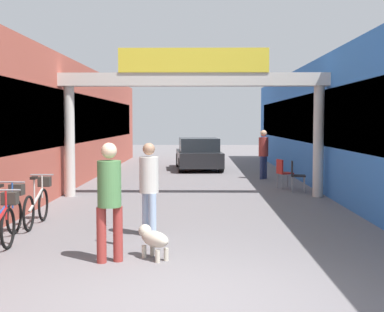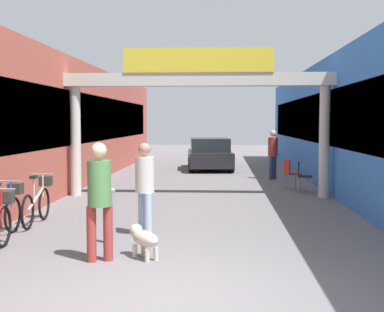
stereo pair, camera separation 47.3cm
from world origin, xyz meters
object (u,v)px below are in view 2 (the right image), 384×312
Objects in this scene: bicycle_silver_third at (38,202)px; parked_car_black at (210,154)px; pedestrian_with_dog at (99,193)px; pedestrian_companion at (145,183)px; cafe_chair_red_farther at (290,171)px; cafe_chair_black_nearer at (302,174)px; dog_on_leash at (143,238)px; bollard_post_metal at (113,215)px; bicycle_blue_second at (3,213)px; pedestrian_carrying_crate at (273,151)px.

parked_car_black is (3.13, 12.17, 0.21)m from bicycle_silver_third.
pedestrian_with_dog is 1.85m from pedestrian_companion.
cafe_chair_red_farther is at bearing -68.45° from parked_car_black.
dog_on_leash is at bearing -114.67° from cafe_chair_black_nearer.
cafe_chair_red_farther is at bearing 62.48° from bollard_post_metal.
cafe_chair_black_nearer is (4.09, 6.64, 0.06)m from bollard_post_metal.
pedestrian_companion reaches higher than cafe_chair_black_nearer.
cafe_chair_red_farther is (-0.25, 0.74, 0.00)m from cafe_chair_black_nearer.
cafe_chair_black_nearer is at bearing 39.94° from bicycle_silver_third.
bicycle_silver_third is 7.74m from cafe_chair_black_nearer.
bicycle_silver_third is 1.90× the size of cafe_chair_red_farther.
bicycle_blue_second is at bearing -134.29° from cafe_chair_black_nearer.
bollard_post_metal is 8.31m from cafe_chair_red_farther.
bicycle_blue_second is at bearing -103.81° from parked_car_black.
pedestrian_carrying_crate is at bearing -58.39° from parked_car_black.
pedestrian_with_dog and pedestrian_carrying_crate have the same top height.
dog_on_leash is 0.38× the size of bicycle_silver_third.
pedestrian_carrying_crate reaches higher than pedestrian_companion.
pedestrian_companion is at bearing -108.55° from pedestrian_carrying_crate.
bollard_post_metal is at bearing -121.66° from cafe_chair_black_nearer.
pedestrian_companion is 6.97m from cafe_chair_black_nearer.
parked_car_black is (1.26, 14.92, -0.35)m from pedestrian_with_dog.
bicycle_silver_third is at bearing -104.44° from parked_car_black.
parked_car_black reaches higher than cafe_chair_black_nearer.
pedestrian_with_dog is 2.69× the size of dog_on_leash.
cafe_chair_black_nearer is (3.45, 7.51, 0.24)m from dog_on_leash.
pedestrian_carrying_crate is 1.94× the size of cafe_chair_red_farther.
pedestrian_carrying_crate is 0.42× the size of parked_car_black.
cafe_chair_red_farther is at bearing -84.63° from pedestrian_carrying_crate.
bollard_post_metal is (-0.43, -0.72, -0.47)m from pedestrian_companion.
bollard_post_metal is at bearing 126.12° from dog_on_leash.
bicycle_blue_second is 8.75m from cafe_chair_black_nearer.
pedestrian_with_dog is 1.94× the size of cafe_chair_black_nearer.
cafe_chair_red_farther is at bearing 45.12° from bicycle_silver_third.
pedestrian_companion reaches higher than bicycle_blue_second.
cafe_chair_black_nearer is 0.22× the size of parked_car_black.
pedestrian_carrying_crate reaches higher than dog_on_leash.
dog_on_leash is at bearing -105.01° from pedestrian_carrying_crate.
parked_car_black is at bearing 84.67° from bollard_post_metal.
bicycle_blue_second is at bearing 144.62° from pedestrian_with_dog.
bollard_post_metal is at bearing -121.17° from pedestrian_companion.
pedestrian_carrying_crate is (3.15, 9.39, 0.05)m from pedestrian_companion.
cafe_chair_black_nearer is 7.72m from parked_car_black.
dog_on_leash is 0.72× the size of cafe_chair_red_farther.
pedestrian_with_dog is at bearing -55.71° from bicycle_silver_third.
cafe_chair_red_farther is 0.22× the size of parked_car_black.
pedestrian_with_dog is at bearing -88.14° from bollard_post_metal.
bicycle_silver_third is 0.41× the size of parked_car_black.
bicycle_silver_third reaches higher than dog_on_leash.
pedestrian_carrying_crate is at bearing 74.99° from dog_on_leash.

